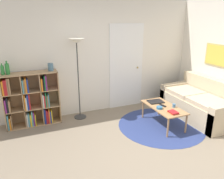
% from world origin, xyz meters
% --- Properties ---
extents(ground_plane, '(14.00, 14.00, 0.00)m').
position_xyz_m(ground_plane, '(0.00, 0.00, 0.00)').
color(ground_plane, gray).
extents(wall_back, '(7.70, 0.11, 2.60)m').
position_xyz_m(wall_back, '(0.03, 2.29, 1.29)').
color(wall_back, silver).
rests_on(wall_back, ground_plane).
extents(wall_right, '(0.08, 5.27, 2.60)m').
position_xyz_m(wall_right, '(2.37, 1.13, 1.30)').
color(wall_right, silver).
rests_on(wall_right, ground_plane).
extents(rug, '(1.80, 1.80, 0.01)m').
position_xyz_m(rug, '(0.89, 0.97, 0.00)').
color(rug, navy).
rests_on(rug, ground_plane).
extents(bookshelf, '(1.10, 0.34, 1.14)m').
position_xyz_m(bookshelf, '(-1.62, 2.08, 0.55)').
color(bookshelf, tan).
rests_on(bookshelf, ground_plane).
extents(floor_lamp, '(0.32, 0.32, 1.78)m').
position_xyz_m(floor_lamp, '(-0.60, 2.02, 1.51)').
color(floor_lamp, '#333333').
rests_on(floor_lamp, ground_plane).
extents(couch, '(0.87, 1.73, 0.87)m').
position_xyz_m(couch, '(1.96, 1.01, 0.30)').
color(couch, '#CCB793').
rests_on(couch, ground_plane).
extents(coffee_table, '(0.51, 1.01, 0.42)m').
position_xyz_m(coffee_table, '(0.94, 0.98, 0.38)').
color(coffee_table, '#AD7F51').
rests_on(coffee_table, ground_plane).
extents(laptop, '(0.35, 0.28, 0.02)m').
position_xyz_m(laptop, '(0.93, 1.27, 0.43)').
color(laptop, black).
rests_on(laptop, coffee_table).
extents(bowl, '(0.12, 0.12, 0.05)m').
position_xyz_m(bowl, '(0.79, 0.92, 0.44)').
color(bowl, teal).
rests_on(bowl, coffee_table).
extents(book_stack_on_table, '(0.15, 0.19, 0.04)m').
position_xyz_m(book_stack_on_table, '(0.91, 0.64, 0.44)').
color(book_stack_on_table, orange).
rests_on(book_stack_on_table, coffee_table).
extents(cup, '(0.07, 0.07, 0.07)m').
position_xyz_m(cup, '(1.11, 0.88, 0.45)').
color(cup, teal).
rests_on(cup, coffee_table).
extents(remote, '(0.07, 0.17, 0.02)m').
position_xyz_m(remote, '(0.94, 1.02, 0.43)').
color(remote, black).
rests_on(remote, coffee_table).
extents(bottle_left, '(0.06, 0.06, 0.22)m').
position_xyz_m(bottle_left, '(-2.06, 2.10, 1.23)').
color(bottle_left, '#2D8438').
rests_on(bottle_left, bookshelf).
extents(bottle_middle, '(0.08, 0.08, 0.26)m').
position_xyz_m(bottle_middle, '(-1.97, 2.09, 1.25)').
color(bottle_middle, '#2D8438').
rests_on(bottle_middle, bookshelf).
extents(vase_on_shelf, '(0.11, 0.11, 0.16)m').
position_xyz_m(vase_on_shelf, '(-1.16, 2.08, 1.22)').
color(vase_on_shelf, slate).
rests_on(vase_on_shelf, bookshelf).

